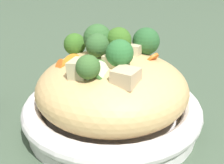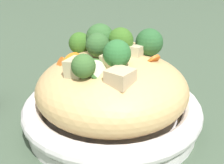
% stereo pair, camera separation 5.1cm
% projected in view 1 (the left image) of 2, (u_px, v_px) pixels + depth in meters
% --- Properties ---
extents(ground_plane, '(3.00, 3.00, 0.00)m').
position_uv_depth(ground_plane, '(112.00, 126.00, 0.55)').
color(ground_plane, '#40523E').
extents(serving_bowl, '(0.31, 0.31, 0.05)m').
position_uv_depth(serving_bowl, '(112.00, 113.00, 0.54)').
color(serving_bowl, white).
rests_on(serving_bowl, ground_plane).
extents(noodle_heap, '(0.26, 0.26, 0.12)m').
position_uv_depth(noodle_heap, '(112.00, 88.00, 0.52)').
color(noodle_heap, tan).
rests_on(noodle_heap, serving_bowl).
extents(broccoli_florets, '(0.18, 0.18, 0.07)m').
position_uv_depth(broccoli_florets, '(110.00, 45.00, 0.51)').
color(broccoli_florets, '#96C27C').
rests_on(broccoli_florets, serving_bowl).
extents(carrot_coins, '(0.18, 0.08, 0.03)m').
position_uv_depth(carrot_coins, '(108.00, 57.00, 0.52)').
color(carrot_coins, orange).
rests_on(carrot_coins, serving_bowl).
extents(zucchini_slices, '(0.07, 0.14, 0.03)m').
position_uv_depth(zucchini_slices, '(107.00, 59.00, 0.49)').
color(zucchini_slices, beige).
rests_on(zucchini_slices, serving_bowl).
extents(chicken_chunks, '(0.12, 0.13, 0.03)m').
position_uv_depth(chicken_chunks, '(110.00, 67.00, 0.46)').
color(chicken_chunks, '#C8BB8B').
rests_on(chicken_chunks, serving_bowl).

